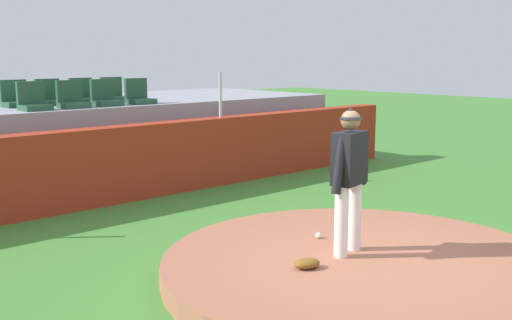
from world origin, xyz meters
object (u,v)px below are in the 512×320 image
(fielding_glove, at_px, (307,263))
(stadium_chair_4, at_px, (16,98))
(stadium_chair_0, at_px, (33,101))
(baseball, at_px, (318,235))
(stadium_chair_7, at_px, (114,94))
(stadium_chair_2, at_px, (105,97))
(stadium_chair_1, at_px, (72,99))
(pitcher, at_px, (349,170))
(stadium_chair_3, at_px, (139,96))
(stadium_chair_5, at_px, (50,97))
(stadium_chair_6, at_px, (83,95))

(fielding_glove, bearing_deg, stadium_chair_4, 112.65)
(fielding_glove, xyz_separation_m, stadium_chair_0, (-0.34, 6.23, 1.42))
(baseball, xyz_separation_m, stadium_chair_0, (-1.25, 5.58, 1.44))
(baseball, distance_m, fielding_glove, 1.12)
(baseball, bearing_deg, stadium_chair_7, 82.57)
(stadium_chair_2, relative_size, stadium_chair_7, 1.00)
(stadium_chair_1, bearing_deg, fielding_glove, 86.54)
(stadium_chair_0, distance_m, stadium_chair_4, 0.90)
(pitcher, height_order, stadium_chair_3, stadium_chair_3)
(baseball, bearing_deg, stadium_chair_5, 94.91)
(pitcher, xyz_separation_m, stadium_chair_6, (0.34, 7.14, 0.50))
(stadium_chair_0, bearing_deg, stadium_chair_2, -177.92)
(stadium_chair_1, bearing_deg, stadium_chair_2, -176.05)
(stadium_chair_0, relative_size, stadium_chair_7, 1.00)
(baseball, relative_size, fielding_glove, 0.25)
(pitcher, xyz_separation_m, stadium_chair_1, (-0.35, 6.19, 0.50))
(stadium_chair_3, xyz_separation_m, stadium_chair_6, (-0.72, 0.93, 0.00))
(stadium_chair_7, bearing_deg, stadium_chair_2, 52.64)
(stadium_chair_4, bearing_deg, stadium_chair_7, -178.68)
(pitcher, bearing_deg, fielding_glove, 170.82)
(stadium_chair_4, bearing_deg, stadium_chair_6, -177.90)
(pitcher, height_order, stadium_chair_1, stadium_chair_1)
(stadium_chair_0, bearing_deg, stadium_chair_7, -155.79)
(stadium_chair_7, bearing_deg, stadium_chair_6, -0.24)
(pitcher, xyz_separation_m, baseball, (0.18, 0.61, -0.94))
(stadium_chair_0, bearing_deg, fielding_glove, 93.15)
(stadium_chair_7, bearing_deg, stadium_chair_0, 24.21)
(baseball, xyz_separation_m, stadium_chair_5, (-0.56, 6.49, 1.44))
(stadium_chair_7, bearing_deg, baseball, 82.57)
(pitcher, height_order, baseball, pitcher)
(pitcher, distance_m, baseball, 1.14)
(fielding_glove, xyz_separation_m, stadium_chair_5, (0.35, 7.14, 1.42))
(fielding_glove, relative_size, stadium_chair_2, 0.60)
(stadium_chair_2, bearing_deg, fielding_glove, 80.26)
(stadium_chair_5, height_order, stadium_chair_6, same)
(stadium_chair_3, distance_m, stadium_chair_5, 1.69)
(stadium_chair_1, height_order, stadium_chair_4, same)
(stadium_chair_7, bearing_deg, fielding_glove, 76.22)
(stadium_chair_1, relative_size, stadium_chair_3, 1.00)
(stadium_chair_1, xyz_separation_m, stadium_chair_6, (0.70, 0.95, 0.00))
(baseball, height_order, stadium_chair_1, stadium_chair_1)
(baseball, bearing_deg, fielding_glove, -144.29)
(stadium_chair_1, height_order, stadium_chair_2, same)
(stadium_chair_3, bearing_deg, stadium_chair_1, 0.74)
(stadium_chair_0, relative_size, stadium_chair_1, 1.00)
(stadium_chair_2, height_order, stadium_chair_5, same)
(pitcher, distance_m, stadium_chair_0, 6.30)
(pitcher, distance_m, fielding_glove, 1.18)
(fielding_glove, xyz_separation_m, stadium_chair_7, (1.76, 7.18, 1.42))
(stadium_chair_1, relative_size, stadium_chair_2, 1.00)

